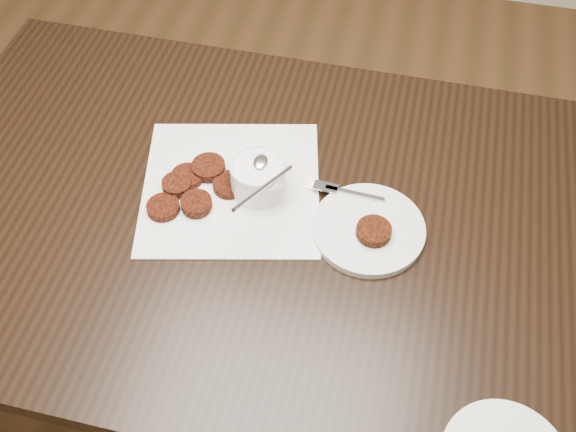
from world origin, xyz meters
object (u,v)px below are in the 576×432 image
object	(u,v)px
plate_with_patty	(369,226)
sauce_ramekin	(257,164)
napkin	(231,187)
table	(266,314)

from	to	relation	value
plate_with_patty	sauce_ramekin	bearing A→B (deg)	167.63
napkin	plate_with_patty	bearing A→B (deg)	-8.99
table	plate_with_patty	bearing A→B (deg)	0.85
table	napkin	xyz separation A→B (m)	(-0.07, 0.05, 0.38)
napkin	sauce_ramekin	bearing A→B (deg)	5.25
sauce_ramekin	table	bearing A→B (deg)	-71.04
sauce_ramekin	plate_with_patty	world-z (taller)	sauce_ramekin
table	plate_with_patty	size ratio (longest dim) A/B	6.76
table	sauce_ramekin	distance (m)	0.45
table	sauce_ramekin	bearing A→B (deg)	108.96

